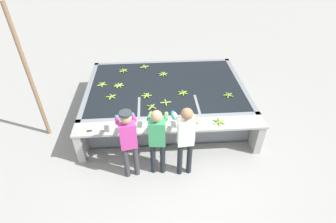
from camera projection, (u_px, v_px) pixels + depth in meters
ground_plane at (171, 159)px, 5.95m from camera, size 80.00×80.00×0.00m
wash_tank at (166, 98)px, 7.23m from camera, size 4.17×2.92×0.82m
work_ledge at (171, 133)px, 5.78m from camera, size 4.17×0.45×0.82m
worker_0 at (128, 138)px, 5.03m from camera, size 0.48×0.74×1.66m
worker_1 at (157, 137)px, 5.12m from camera, size 0.45×0.73×1.62m
worker_2 at (185, 136)px, 5.07m from camera, size 0.44×0.73×1.69m
banana_bunch_floating_0 at (111, 97)px, 6.50m from camera, size 0.27×0.28×0.08m
banana_bunch_floating_1 at (183, 93)px, 6.65m from camera, size 0.26×0.28×0.08m
banana_bunch_floating_2 at (144, 67)px, 7.79m from camera, size 0.28×0.28×0.08m
banana_bunch_floating_3 at (146, 96)px, 6.54m from camera, size 0.28×0.26×0.08m
banana_bunch_floating_4 at (228, 95)px, 6.56m from camera, size 0.27×0.28×0.08m
banana_bunch_floating_5 at (119, 85)px, 6.94m from camera, size 0.28×0.28×0.08m
banana_bunch_floating_6 at (163, 74)px, 7.43m from camera, size 0.28×0.27×0.08m
banana_bunch_floating_7 at (151, 107)px, 6.15m from camera, size 0.25×0.25×0.08m
banana_bunch_floating_8 at (102, 84)px, 6.97m from camera, size 0.28×0.27×0.08m
banana_bunch_floating_9 at (123, 71)px, 7.60m from camera, size 0.27×0.28×0.08m
banana_bunch_floating_10 at (166, 102)px, 6.30m from camera, size 0.28×0.28×0.08m
banana_bunch_ledge_0 at (219, 122)px, 5.70m from camera, size 0.27×0.28×0.08m
banana_bunch_ledge_1 at (194, 120)px, 5.73m from camera, size 0.26×0.26×0.08m
knife_0 at (93, 131)px, 5.48m from camera, size 0.35×0.05×0.02m
support_post_left at (30, 78)px, 5.72m from camera, size 0.09×0.09×3.20m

